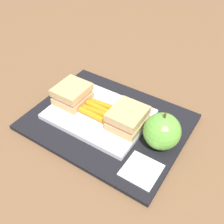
{
  "coord_description": "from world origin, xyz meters",
  "views": [
    {
      "loc": [
        0.25,
        -0.37,
        0.45
      ],
      "look_at": [
        0.01,
        0.0,
        0.04
      ],
      "focal_mm": 42.46,
      "sensor_mm": 36.0,
      "label": 1
    }
  ],
  "objects_px": {
    "sandwich_half_left": "(72,94)",
    "paper_napkin": "(141,170)",
    "food_tray": "(99,114)",
    "apple": "(162,132)",
    "carrot_sticks_bundle": "(98,110)",
    "sandwich_half_right": "(127,118)"
  },
  "relations": [
    {
      "from": "sandwich_half_left",
      "to": "paper_napkin",
      "type": "bearing_deg",
      "value": -19.07
    },
    {
      "from": "food_tray",
      "to": "apple",
      "type": "distance_m",
      "value": 0.16
    },
    {
      "from": "apple",
      "to": "sandwich_half_left",
      "type": "bearing_deg",
      "value": 179.69
    },
    {
      "from": "carrot_sticks_bundle",
      "to": "paper_napkin",
      "type": "relative_size",
      "value": 1.1
    },
    {
      "from": "sandwich_half_right",
      "to": "apple",
      "type": "height_order",
      "value": "apple"
    },
    {
      "from": "sandwich_half_right",
      "to": "paper_napkin",
      "type": "bearing_deg",
      "value": -45.09
    },
    {
      "from": "sandwich_half_left",
      "to": "apple",
      "type": "xyz_separation_m",
      "value": [
        0.24,
        -0.0,
        0.01
      ]
    },
    {
      "from": "sandwich_half_right",
      "to": "carrot_sticks_bundle",
      "type": "bearing_deg",
      "value": 179.77
    },
    {
      "from": "carrot_sticks_bundle",
      "to": "food_tray",
      "type": "bearing_deg",
      "value": -22.7
    },
    {
      "from": "sandwich_half_right",
      "to": "carrot_sticks_bundle",
      "type": "relative_size",
      "value": 1.04
    },
    {
      "from": "sandwich_half_left",
      "to": "food_tray",
      "type": "bearing_deg",
      "value": 0.0
    },
    {
      "from": "sandwich_half_left",
      "to": "sandwich_half_right",
      "type": "distance_m",
      "value": 0.16
    },
    {
      "from": "food_tray",
      "to": "sandwich_half_left",
      "type": "distance_m",
      "value": 0.08
    },
    {
      "from": "sandwich_half_right",
      "to": "apple",
      "type": "distance_m",
      "value": 0.08
    },
    {
      "from": "carrot_sticks_bundle",
      "to": "apple",
      "type": "bearing_deg",
      "value": -0.56
    },
    {
      "from": "apple",
      "to": "paper_napkin",
      "type": "distance_m",
      "value": 0.09
    },
    {
      "from": "sandwich_half_right",
      "to": "apple",
      "type": "xyz_separation_m",
      "value": [
        0.08,
        -0.0,
        0.01
      ]
    },
    {
      "from": "paper_napkin",
      "to": "food_tray",
      "type": "bearing_deg",
      "value": 152.79
    },
    {
      "from": "carrot_sticks_bundle",
      "to": "sandwich_half_left",
      "type": "bearing_deg",
      "value": -179.77
    },
    {
      "from": "food_tray",
      "to": "apple",
      "type": "relative_size",
      "value": 2.56
    },
    {
      "from": "sandwich_half_left",
      "to": "paper_napkin",
      "type": "relative_size",
      "value": 1.14
    },
    {
      "from": "paper_napkin",
      "to": "apple",
      "type": "bearing_deg",
      "value": 89.71
    }
  ]
}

